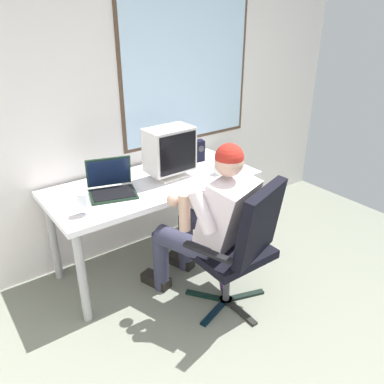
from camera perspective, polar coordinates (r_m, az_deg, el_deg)
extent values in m
cube|color=silver|center=(3.31, -7.38, 12.92)|extent=(4.48, 0.06, 2.55)
cube|color=#4C3828|center=(3.47, -0.65, 17.23)|extent=(1.31, 0.01, 1.20)
cube|color=silver|center=(3.47, -0.61, 17.22)|extent=(1.25, 0.02, 1.14)
cylinder|color=#969597|center=(2.73, -15.89, -12.05)|extent=(0.06, 0.06, 0.72)
cylinder|color=#969597|center=(3.42, 8.11, -3.15)|extent=(0.06, 0.06, 0.72)
cylinder|color=#969597|center=(3.21, -19.81, -6.58)|extent=(0.06, 0.06, 0.72)
cylinder|color=#969597|center=(3.81, 2.00, 0.24)|extent=(0.06, 0.06, 0.72)
cube|color=silver|center=(3.04, -5.66, 1.23)|extent=(1.65, 0.73, 0.04)
cube|color=black|center=(2.91, 3.35, -17.27)|extent=(0.31, 0.14, 0.02)
cube|color=black|center=(2.92, 7.10, -17.15)|extent=(0.05, 0.31, 0.02)
cube|color=black|center=(3.06, 7.77, -14.90)|extent=(0.31, 0.14, 0.02)
cube|color=black|center=(3.12, 4.74, -13.73)|extent=(0.22, 0.28, 0.02)
cube|color=black|center=(3.03, 2.03, -15.07)|extent=(0.22, 0.28, 0.02)
cylinder|color=black|center=(3.01, 5.00, -15.60)|extent=(0.10, 0.10, 0.02)
cylinder|color=#3F3F44|center=(2.87, 5.17, -12.29)|extent=(0.05, 0.05, 0.42)
cube|color=black|center=(2.73, 5.36, -8.48)|extent=(0.50, 0.50, 0.06)
cube|color=black|center=(2.50, 9.97, -4.64)|extent=(0.49, 0.27, 0.51)
cube|color=black|center=(2.87, 8.20, -3.82)|extent=(0.16, 0.35, 0.02)
cube|color=black|center=(2.47, 2.26, -8.86)|extent=(0.16, 0.35, 0.02)
cylinder|color=#303146|center=(2.95, 2.69, -4.90)|extent=(0.29, 0.49, 0.15)
cylinder|color=#303146|center=(3.19, -0.92, -7.47)|extent=(0.12, 0.12, 0.49)
cube|color=black|center=(3.34, -1.74, -10.09)|extent=(0.17, 0.26, 0.08)
cylinder|color=#303146|center=(2.73, -1.00, -7.67)|extent=(0.29, 0.49, 0.15)
cylinder|color=#303146|center=(2.99, -4.61, -10.17)|extent=(0.12, 0.12, 0.49)
cube|color=black|center=(3.14, -5.34, -12.82)|extent=(0.17, 0.26, 0.08)
cube|color=silver|center=(2.61, 5.16, -3.18)|extent=(0.46, 0.43, 0.53)
sphere|color=tan|center=(2.46, 5.50, 4.42)|extent=(0.19, 0.19, 0.19)
sphere|color=#A8241B|center=(2.45, 5.53, 5.08)|extent=(0.19, 0.19, 0.19)
cylinder|color=silver|center=(2.76, 6.67, 0.59)|extent=(0.15, 0.24, 0.29)
cylinder|color=tan|center=(2.86, 4.98, -1.48)|extent=(0.10, 0.11, 0.26)
sphere|color=tan|center=(2.89, 4.30, -1.74)|extent=(0.09, 0.09, 0.09)
cylinder|color=silver|center=(2.42, 1.58, -2.97)|extent=(0.15, 0.23, 0.29)
cylinder|color=tan|center=(2.52, -1.10, -3.02)|extent=(0.10, 0.10, 0.26)
sphere|color=tan|center=(2.54, -2.77, -1.16)|extent=(0.09, 0.09, 0.09)
cube|color=beige|center=(3.10, -3.24, 2.39)|extent=(0.25, 0.20, 0.02)
cylinder|color=beige|center=(3.09, -3.26, 2.90)|extent=(0.04, 0.04, 0.04)
cube|color=silver|center=(3.02, -3.35, 6.28)|extent=(0.37, 0.23, 0.34)
cube|color=black|center=(2.93, -2.04, 5.69)|extent=(0.33, 0.02, 0.30)
cube|color=black|center=(2.84, -11.55, -0.35)|extent=(0.38, 0.33, 0.02)
cube|color=black|center=(2.84, -11.57, -0.17)|extent=(0.35, 0.29, 0.00)
cube|color=black|center=(2.92, -12.21, 2.96)|extent=(0.33, 0.15, 0.23)
cube|color=#0F1933|center=(2.92, -12.18, 2.87)|extent=(0.30, 0.13, 0.21)
cylinder|color=silver|center=(2.63, -15.51, -3.16)|extent=(0.08, 0.08, 0.00)
cylinder|color=silver|center=(2.61, -15.60, -2.46)|extent=(0.01, 0.01, 0.07)
cylinder|color=silver|center=(2.58, -15.79, -0.96)|extent=(0.08, 0.08, 0.08)
cylinder|color=maroon|center=(2.59, -15.73, -1.41)|extent=(0.07, 0.07, 0.04)
cube|color=black|center=(3.41, 1.05, 6.15)|extent=(0.09, 0.09, 0.19)
cylinder|color=#333338|center=(3.37, 1.38, 6.39)|extent=(0.06, 0.02, 0.06)
cylinder|color=silver|center=(3.15, 3.98, 3.45)|extent=(0.09, 0.09, 0.09)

